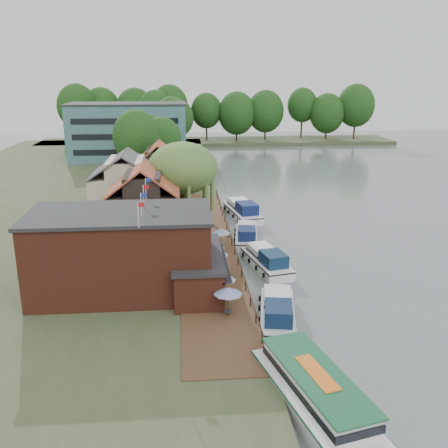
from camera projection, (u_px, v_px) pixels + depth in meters
name	position (u px, v px, depth m)	size (l,w,h in m)	color
ground	(299.00, 290.00, 46.48)	(260.00, 260.00, 0.00)	#4C5756
land_bank	(57.00, 200.00, 77.20)	(50.00, 140.00, 1.00)	#384728
quay_deck	(208.00, 247.00, 55.04)	(6.00, 50.00, 0.10)	#47301E
quay_rail	(231.00, 241.00, 55.61)	(0.20, 49.00, 1.00)	black
pub	(145.00, 252.00, 43.01)	(20.00, 11.00, 7.30)	maroon
hotel_block	(128.00, 131.00, 109.31)	(25.40, 12.40, 12.30)	#38666B
cottage_a	(144.00, 202.00, 57.05)	(8.60, 7.60, 8.50)	black
cottage_b	(126.00, 184.00, 66.34)	(9.60, 8.60, 8.50)	beige
cottage_c	(159.00, 171.00, 75.25)	(7.60, 7.60, 8.50)	black
willow	(183.00, 184.00, 61.92)	(8.60, 8.60, 10.43)	#476B2D
umbrella_0	(228.00, 301.00, 39.00)	(2.29, 2.29, 2.38)	#1B2998
umbrella_1	(224.00, 287.00, 41.62)	(2.01, 2.01, 2.38)	navy
umbrella_2	(218.00, 274.00, 44.36)	(2.13, 2.13, 2.38)	navy
umbrella_3	(217.00, 261.00, 47.31)	(2.17, 2.17, 2.38)	#1C369B
umbrella_4	(214.00, 254.00, 49.10)	(2.12, 2.12, 2.38)	navy
umbrella_5	(221.00, 239.00, 53.72)	(2.09, 2.09, 2.38)	navy
cruiser_0	(278.00, 309.00, 40.29)	(3.12, 9.66, 2.33)	silver
cruiser_1	(266.00, 258.00, 51.40)	(3.11, 9.63, 2.32)	white
cruiser_2	(247.00, 233.00, 59.54)	(2.99, 9.26, 2.22)	silver
cruiser_3	(243.00, 209.00, 69.49)	(3.44, 10.64, 2.61)	white
tour_boat	(321.00, 399.00, 28.70)	(3.66, 12.96, 2.83)	silver
swan	(274.00, 357.00, 35.21)	(0.44, 0.44, 0.44)	white
bank_tree_0	(137.00, 148.00, 83.25)	(7.79, 7.79, 12.78)	#143811
bank_tree_1	(162.00, 146.00, 91.93)	(7.31, 7.31, 10.91)	#143811
bank_tree_2	(144.00, 142.00, 96.60)	(7.61, 7.61, 11.24)	#143811
bank_tree_3	(178.00, 127.00, 117.48)	(7.57, 7.57, 12.65)	#143811
bank_tree_4	(172.00, 122.00, 125.97)	(8.76, 8.76, 12.89)	#143811
bank_tree_5	(156.00, 118.00, 131.60)	(8.32, 8.32, 14.34)	#143811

